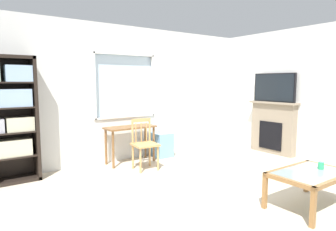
% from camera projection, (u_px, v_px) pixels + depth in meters
% --- Properties ---
extents(ground, '(6.59, 5.51, 0.02)m').
position_uv_depth(ground, '(206.00, 190.00, 4.28)').
color(ground, beige).
extents(wall_back_with_window, '(5.59, 0.15, 2.64)m').
position_uv_depth(wall_back_with_window, '(131.00, 94.00, 5.96)').
color(wall_back_with_window, silver).
rests_on(wall_back_with_window, ground).
extents(wall_right, '(0.12, 4.71, 2.64)m').
position_uv_depth(wall_right, '(314.00, 94.00, 5.77)').
color(wall_right, silver).
rests_on(wall_right, ground).
extents(bookshelf, '(0.90, 0.38, 1.95)m').
position_uv_depth(bookshelf, '(4.00, 115.00, 4.46)').
color(bookshelf, black).
rests_on(bookshelf, ground).
extents(desk_under_window, '(0.97, 0.41, 0.71)m').
position_uv_depth(desk_under_window, '(130.00, 133.00, 5.63)').
color(desk_under_window, brown).
rests_on(desk_under_window, ground).
extents(wooden_chair, '(0.45, 0.44, 0.90)m').
position_uv_depth(wooden_chair, '(144.00, 144.00, 5.23)').
color(wooden_chair, tan).
rests_on(wooden_chair, ground).
extents(plastic_drawer_unit, '(0.35, 0.40, 0.50)m').
position_uv_depth(plastic_drawer_unit, '(162.00, 145.00, 6.15)').
color(plastic_drawer_unit, '#72ADDB').
rests_on(plastic_drawer_unit, ground).
extents(fireplace, '(0.26, 1.10, 1.13)m').
position_uv_depth(fireplace, '(273.00, 127.00, 6.40)').
color(fireplace, gray).
rests_on(fireplace, ground).
extents(tv, '(0.06, 0.98, 0.61)m').
position_uv_depth(tv, '(274.00, 88.00, 6.29)').
color(tv, black).
rests_on(tv, fireplace).
extents(coffee_table, '(1.01, 0.66, 0.45)m').
position_uv_depth(coffee_table, '(310.00, 177.00, 3.63)').
color(coffee_table, '#8C9E99').
rests_on(coffee_table, ground).
extents(sippy_cup, '(0.07, 0.07, 0.09)m').
position_uv_depth(sippy_cup, '(321.00, 165.00, 3.74)').
color(sippy_cup, '#33B770').
rests_on(sippy_cup, coffee_table).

